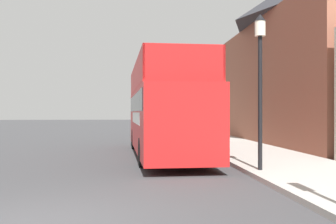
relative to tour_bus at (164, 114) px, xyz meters
name	(u,v)px	position (x,y,z in m)	size (l,w,h in m)	color
ground_plane	(110,139)	(-2.94, 10.78, -1.79)	(144.00, 144.00, 0.00)	#3D3D3F
sidewalk	(216,141)	(3.98, 7.78, -1.72)	(3.87, 108.00, 0.14)	#ADAAA3
brick_terrace_rear	(305,59)	(8.92, 5.78, 3.28)	(6.00, 17.04, 10.14)	#935642
tour_bus	(164,114)	(0.00, 0.00, 0.00)	(2.91, 11.21, 3.93)	red
parked_car_ahead_of_bus	(170,131)	(0.95, 7.41, -1.08)	(1.76, 4.52, 1.52)	black
lamp_post_nearest	(260,62)	(2.47, -5.33, 1.60)	(0.35, 0.35, 4.71)	black
lamp_post_second	(212,79)	(2.49, 1.92, 1.68)	(0.35, 0.35, 4.85)	black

